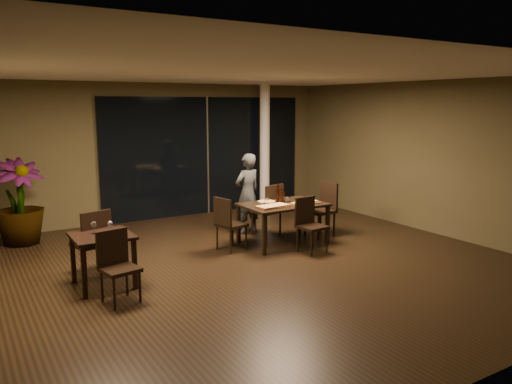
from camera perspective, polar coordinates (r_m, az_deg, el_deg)
The scene contains 32 objects.
ground at distance 8.13m, azimuth 0.41°, elevation -8.19°, with size 8.00×8.00×0.00m, color black.
wall_back at distance 11.41m, azimuth -10.37°, elevation 4.63°, with size 8.00×0.10×3.00m, color #463E25.
wall_front at distance 4.89m, azimuth 26.31°, elevation -3.30°, with size 8.00×0.10×3.00m, color #463E25.
wall_right at distance 10.49m, azimuth 19.64°, elevation 3.75°, with size 0.10×8.00×3.00m, color #463E25.
ceiling at distance 7.73m, azimuth 0.44°, elevation 13.58°, with size 8.00×8.00×0.04m, color white.
window_panel at distance 11.74m, azimuth -5.62°, elevation 4.15°, with size 5.00×0.06×2.70m, color black.
column at distance 12.13m, azimuth 0.99°, elevation 5.10°, with size 0.24×0.24×3.00m, color white.
main_table at distance 9.13m, azimuth 3.11°, elevation -1.78°, with size 1.50×1.00×0.75m.
side_table at distance 7.32m, azimuth -17.16°, elevation -5.62°, with size 0.80×0.80×0.75m.
chair_main_far at distance 9.65m, azimuth 1.56°, elevation -1.75°, with size 0.57×0.57×1.02m.
chair_main_near at distance 8.71m, azimuth 6.09°, elevation -3.38°, with size 0.48×0.48×0.95m.
chair_main_left at distance 8.68m, azimuth -3.25°, elevation -3.35°, with size 0.53×0.53×0.96m.
chair_main_right at distance 9.79m, azimuth 7.73°, elevation -1.60°, with size 0.51×0.51×1.05m.
chair_side_far at distance 7.79m, azimuth -18.12°, elevation -5.17°, with size 0.57×0.57×1.01m.
chair_side_near at distance 6.76m, azimuth -15.62°, elevation -7.73°, with size 0.50×0.50×0.93m.
diner at distance 9.85m, azimuth -0.99°, elevation -0.18°, with size 0.54×0.36×1.59m, color #2C2E31.
potted_plant at distance 10.04m, azimuth -25.44°, elevation -1.03°, with size 0.86×0.86×1.57m, color #184617.
pizza_board_left at distance 8.77m, azimuth 1.93°, elevation -1.71°, with size 0.58×0.29×0.01m, color #4B2818.
pizza_board_right at distance 9.13m, azimuth 5.56°, elevation -1.29°, with size 0.61×0.30×0.01m, color #4F2C19.
oblong_pizza_left at distance 8.77m, azimuth 1.93°, elevation -1.60°, with size 0.54×0.25×0.02m, color maroon, non-canonical shape.
oblong_pizza_right at distance 9.12m, azimuth 5.56°, elevation -1.19°, with size 0.50×0.23×0.02m, color maroon, non-canonical shape.
round_pizza at distance 9.23m, azimuth 1.22°, elevation -1.11°, with size 0.31×0.31×0.01m, color #B53314.
bottle_a at distance 9.10m, azimuth 2.89°, elevation -0.43°, with size 0.06×0.06×0.28m, color black, non-canonical shape.
bottle_b at distance 9.10m, azimuth 3.16°, elevation -0.47°, with size 0.06×0.06×0.27m, color black, non-canonical shape.
bottle_c at distance 9.19m, azimuth 2.52°, elevation -0.14°, with size 0.08×0.08×0.34m, color black, non-canonical shape.
tumbler_left at distance 9.06m, azimuth 1.22°, elevation -1.06°, with size 0.08×0.08×0.10m, color white.
tumbler_right at distance 9.26m, azimuth 3.73°, elevation -0.84°, with size 0.08×0.08×0.10m, color white.
napkin_near at distance 9.35m, azimuth 5.92°, elevation -1.02°, with size 0.18×0.10×0.01m, color white.
napkin_far at distance 9.56m, azimuth 5.25°, elevation -0.77°, with size 0.18×0.10×0.01m, color silver.
wine_glass_a at distance 7.35m, azimuth -18.03°, elevation -3.91°, with size 0.07×0.07×0.17m, color white, non-canonical shape.
wine_glass_b at distance 7.26m, azimuth -16.31°, elevation -3.94°, with size 0.08×0.08×0.17m, color white, non-canonical shape.
side_napkin at distance 7.11m, azimuth -16.54°, elevation -4.91°, with size 0.18×0.11×0.01m, color white.
Camera 1 is at (-4.06, -6.56, 2.54)m, focal length 35.00 mm.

